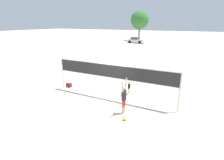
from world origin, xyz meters
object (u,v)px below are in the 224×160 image
object	(u,v)px
volleyball	(125,118)
tree_left_cluster	(140,20)
player_blocker	(129,80)
player_spiker	(124,96)
gear_bag	(69,85)
volleyball_net	(112,73)
parked_car_mid	(136,40)

from	to	relation	value
volleyball	tree_left_cluster	bearing A→B (deg)	107.70
player_blocker	volleyball	distance (m)	3.59
tree_left_cluster	player_spiker	bearing A→B (deg)	-72.47
volleyball	gear_bag	world-z (taller)	gear_bag
player_blocker	volleyball	world-z (taller)	player_blocker
gear_bag	tree_left_cluster	size ratio (longest dim) A/B	0.05
volleyball_net	player_spiker	xyz separation A→B (m)	(1.50, -1.52, -0.69)
player_spiker	player_blocker	bearing A→B (deg)	15.55
volleyball	gear_bag	xyz separation A→B (m)	(-5.79, 2.53, 0.05)
volleyball	tree_left_cluster	size ratio (longest dim) A/B	0.03
player_spiker	player_blocker	size ratio (longest dim) A/B	0.99
player_spiker	gear_bag	xyz separation A→B (m)	(-5.45, 1.88, -0.88)
volleyball	volleyball_net	bearing A→B (deg)	130.26
parked_car_mid	tree_left_cluster	world-z (taller)	tree_left_cluster
player_spiker	player_blocker	xyz separation A→B (m)	(-0.74, 2.65, 0.02)
volleyball_net	parked_car_mid	size ratio (longest dim) A/B	2.03
player_spiker	tree_left_cluster	bearing A→B (deg)	17.53
player_blocker	tree_left_cluster	bearing A→B (deg)	-162.33
volleyball_net	player_blocker	xyz separation A→B (m)	(0.76, 1.13, -0.68)
volleyball_net	player_blocker	size ratio (longest dim) A/B	4.16
parked_car_mid	tree_left_cluster	distance (m)	7.98
volleyball_net	gear_bag	world-z (taller)	volleyball_net
player_blocker	gear_bag	bearing A→B (deg)	-80.72
gear_bag	tree_left_cluster	xyz separation A→B (m)	(-7.04, 37.66, 5.27)
volleyball_net	parked_car_mid	distance (m)	33.24
player_spiker	volleyball	distance (m)	1.18
volleyball_net	gear_bag	distance (m)	4.27
player_blocker	tree_left_cluster	xyz separation A→B (m)	(-11.75, 36.89, 4.37)
player_spiker	gear_bag	size ratio (longest dim) A/B	5.12
gear_bag	volleyball_net	bearing A→B (deg)	-5.20
volleyball	tree_left_cluster	xyz separation A→B (m)	(-12.83, 40.19, 5.31)
player_spiker	player_blocker	world-z (taller)	player_blocker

